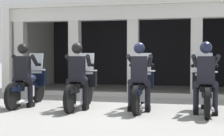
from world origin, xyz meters
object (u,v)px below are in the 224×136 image
at_px(motorcycle_center_right, 141,88).
at_px(motorcycle_far_right, 205,90).
at_px(motorcycle_center_left, 81,87).
at_px(police_officer_center_left, 77,70).
at_px(police_officer_center_right, 139,71).
at_px(police_officer_far_left, 23,69).
at_px(police_officer_far_right, 206,71).
at_px(motorcycle_far_left, 29,86).

distance_m(motorcycle_center_right, motorcycle_far_right, 1.47).
distance_m(motorcycle_center_left, police_officer_center_left, 0.52).
relative_size(police_officer_center_left, police_officer_center_right, 1.00).
relative_size(police_officer_far_left, motorcycle_far_right, 0.78).
bearing_deg(motorcycle_center_left, motorcycle_center_right, 9.14).
distance_m(police_officer_center_left, motorcycle_center_right, 1.57).
height_order(police_officer_far_left, motorcycle_far_right, police_officer_far_left).
bearing_deg(police_officer_center_left, police_officer_far_left, -179.55).
xyz_separation_m(police_officer_center_left, police_officer_center_right, (1.46, 0.09, 0.00)).
height_order(motorcycle_center_right, motorcycle_far_right, same).
bearing_deg(police_officer_center_right, police_officer_far_right, -2.82).
relative_size(police_officer_far_left, motorcycle_center_right, 0.78).
xyz_separation_m(police_officer_far_left, police_officer_center_right, (2.92, -0.04, 0.00)).
xyz_separation_m(motorcycle_far_left, police_officer_far_left, (-0.00, -0.28, 0.44)).
bearing_deg(motorcycle_center_right, police_officer_center_right, -87.52).
distance_m(police_officer_far_left, police_officer_far_right, 4.39).
xyz_separation_m(motorcycle_center_right, police_officer_far_right, (1.46, -0.43, 0.44)).
height_order(motorcycle_far_left, motorcycle_center_right, same).
relative_size(motorcycle_center_right, police_officer_far_right, 1.29).
height_order(police_officer_center_left, police_officer_far_right, same).
height_order(motorcycle_center_right, police_officer_far_right, police_officer_far_right).
relative_size(motorcycle_center_left, motorcycle_far_right, 1.00).
height_order(motorcycle_far_left, police_officer_center_left, police_officer_center_left).
distance_m(motorcycle_center_right, police_officer_far_right, 1.58).
xyz_separation_m(motorcycle_center_left, police_officer_far_right, (2.92, -0.33, 0.44)).
bearing_deg(motorcycle_far_left, police_officer_center_left, -11.38).
relative_size(motorcycle_center_left, motorcycle_center_right, 1.00).
bearing_deg(motorcycle_center_right, police_officer_far_left, -172.49).
relative_size(motorcycle_center_left, police_officer_center_right, 1.29).
bearing_deg(motorcycle_far_left, motorcycle_far_right, 2.09).
height_order(police_officer_far_left, motorcycle_center_right, police_officer_far_left).
relative_size(police_officer_far_left, motorcycle_center_left, 0.78).
relative_size(police_officer_center_left, motorcycle_center_right, 0.78).
xyz_separation_m(motorcycle_center_right, motorcycle_far_right, (1.46, -0.14, 0.00)).
relative_size(motorcycle_far_left, motorcycle_center_right, 1.00).
bearing_deg(motorcycle_center_left, police_officer_far_left, -168.48).
height_order(motorcycle_center_left, police_officer_far_right, police_officer_far_right).
height_order(police_officer_far_left, police_officer_far_right, same).
xyz_separation_m(motorcycle_far_left, motorcycle_center_left, (1.46, -0.13, 0.00)).
distance_m(police_officer_far_left, motorcycle_far_right, 4.41).
bearing_deg(police_officer_far_right, motorcycle_center_left, 175.82).
bearing_deg(police_officer_far_left, motorcycle_far_right, 5.79).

